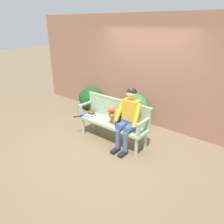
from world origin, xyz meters
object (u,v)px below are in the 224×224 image
(person_seated, at_px, (129,117))
(garden_bench, at_px, (112,125))
(tennis_racket, at_px, (89,115))
(baseball_glove, at_px, (91,112))
(dog_on_bench, at_px, (115,114))

(person_seated, bearing_deg, garden_bench, 178.90)
(tennis_racket, relative_size, baseball_glove, 2.60)
(tennis_racket, height_order, baseball_glove, baseball_glove)
(person_seated, distance_m, dog_on_bench, 0.38)
(dog_on_bench, distance_m, baseball_glove, 0.82)
(person_seated, relative_size, tennis_racket, 2.36)
(person_seated, height_order, tennis_racket, person_seated)
(garden_bench, xyz_separation_m, dog_on_bench, (0.09, -0.00, 0.29))
(garden_bench, distance_m, dog_on_bench, 0.31)
(garden_bench, distance_m, baseball_glove, 0.72)
(person_seated, distance_m, baseball_glove, 1.20)
(garden_bench, bearing_deg, dog_on_bench, -1.07)
(dog_on_bench, bearing_deg, baseball_glove, 175.74)
(garden_bench, distance_m, tennis_racket, 0.70)
(person_seated, xyz_separation_m, baseball_glove, (-1.18, 0.07, -0.22))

